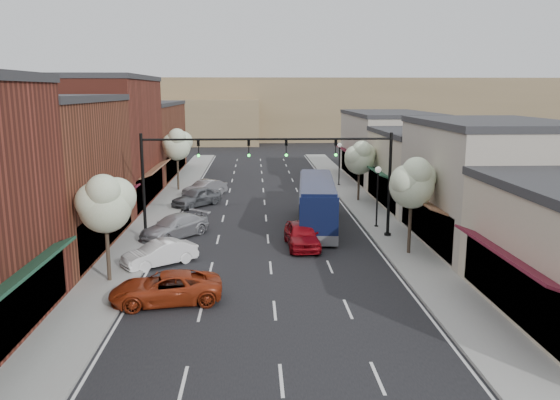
{
  "coord_description": "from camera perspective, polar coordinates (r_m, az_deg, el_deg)",
  "views": [
    {
      "loc": [
        -0.84,
        -26.9,
        9.65
      ],
      "look_at": [
        0.9,
        10.11,
        2.2
      ],
      "focal_mm": 35.0,
      "sensor_mm": 36.0,
      "label": 1
    }
  ],
  "objects": [
    {
      "name": "signal_mast_left",
      "position": [
        35.58,
        -10.4,
        3.06
      ],
      "size": [
        8.22,
        0.46,
        7.0
      ],
      "color": "black",
      "rests_on": "ground"
    },
    {
      "name": "signal_mast_right",
      "position": [
        35.84,
        7.73,
        3.2
      ],
      "size": [
        8.22,
        0.46,
        7.0
      ],
      "color": "black",
      "rests_on": "ground"
    },
    {
      "name": "sidewalk_right",
      "position": [
        47.31,
        8.63,
        -0.44
      ],
      "size": [
        2.8,
        73.0,
        0.15
      ],
      "primitive_type": "cube",
      "color": "gray",
      "rests_on": "ground"
    },
    {
      "name": "parked_car_b",
      "position": [
        31.43,
        -12.46,
        -5.47
      ],
      "size": [
        4.27,
        3.63,
        1.38
      ],
      "primitive_type": "imported",
      "rotation": [
        0.0,
        0.0,
        -0.95
      ],
      "color": "white",
      "rests_on": "ground"
    },
    {
      "name": "bldg_left_midfar",
      "position": [
        48.96,
        -18.66,
        5.8
      ],
      "size": [
        10.14,
        14.1,
        10.9
      ],
      "color": "maroon",
      "rests_on": "ground"
    },
    {
      "name": "bldg_right_midfar",
      "position": [
        47.64,
        15.13,
        3.15
      ],
      "size": [
        9.14,
        12.1,
        6.4
      ],
      "color": "#BFAF98",
      "rests_on": "ground"
    },
    {
      "name": "parked_car_c",
      "position": [
        36.98,
        -10.96,
        -2.76
      ],
      "size": [
        4.91,
        5.4,
        1.51
      ],
      "primitive_type": "imported",
      "rotation": [
        0.0,
        0.0,
        -0.67
      ],
      "color": "#A9AAAF",
      "rests_on": "ground"
    },
    {
      "name": "ground",
      "position": [
        28.59,
        -0.86,
        -8.36
      ],
      "size": [
        160.0,
        160.0,
        0.0
      ],
      "primitive_type": "plane",
      "color": "black",
      "rests_on": "ground"
    },
    {
      "name": "lamp_post_near",
      "position": [
        38.95,
        10.16,
        1.37
      ],
      "size": [
        0.44,
        0.44,
        4.44
      ],
      "color": "black",
      "rests_on": "ground"
    },
    {
      "name": "bldg_left_far",
      "position": [
        64.54,
        -14.73,
        6.12
      ],
      "size": [
        10.14,
        18.1,
        8.4
      ],
      "color": "brown",
      "rests_on": "ground"
    },
    {
      "name": "hill_far",
      "position": [
        116.96,
        -2.31,
        9.58
      ],
      "size": [
        120.0,
        30.0,
        12.0
      ],
      "primitive_type": "cube",
      "color": "#7A6647",
      "rests_on": "ground"
    },
    {
      "name": "tree_left_near",
      "position": [
        28.37,
        -17.79,
        -0.21
      ],
      "size": [
        2.85,
        2.65,
        5.69
      ],
      "color": "#47382B",
      "rests_on": "ground"
    },
    {
      "name": "bldg_right_far",
      "position": [
        60.96,
        11.18,
        5.52
      ],
      "size": [
        9.14,
        16.1,
        7.4
      ],
      "color": "#A69C8E",
      "rests_on": "ground"
    },
    {
      "name": "tree_left_far",
      "position": [
        53.6,
        -10.69,
        5.77
      ],
      "size": [
        2.85,
        2.65,
        6.13
      ],
      "color": "#47382B",
      "rests_on": "ground"
    },
    {
      "name": "hill_near",
      "position": [
        107.79,
        -15.79,
        7.95
      ],
      "size": [
        50.0,
        20.0,
        8.0
      ],
      "primitive_type": "cube",
      "color": "#7A6647",
      "rests_on": "ground"
    },
    {
      "name": "parked_car_e",
      "position": [
        51.09,
        -7.84,
        1.22
      ],
      "size": [
        4.12,
        4.46,
        1.49
      ],
      "primitive_type": "imported",
      "rotation": [
        0.0,
        0.0,
        -0.7
      ],
      "color": "#939397",
      "rests_on": "ground"
    },
    {
      "name": "lamp_post_far",
      "position": [
        55.97,
        6.23,
        4.49
      ],
      "size": [
        0.44,
        0.44,
        4.44
      ],
      "color": "black",
      "rests_on": "ground"
    },
    {
      "name": "bldg_right_midnear",
      "position": [
        36.43,
        20.91,
        1.55
      ],
      "size": [
        9.14,
        12.1,
        7.9
      ],
      "color": "#A69C8E",
      "rests_on": "ground"
    },
    {
      "name": "curb_right",
      "position": [
        47.06,
        6.96,
        -0.45
      ],
      "size": [
        0.25,
        73.0,
        0.17
      ],
      "primitive_type": "cube",
      "color": "gray",
      "rests_on": "ground"
    },
    {
      "name": "sidewalk_left",
      "position": [
        47.01,
        -11.89,
        -0.63
      ],
      "size": [
        2.8,
        73.0,
        0.15
      ],
      "primitive_type": "cube",
      "color": "gray",
      "rests_on": "ground"
    },
    {
      "name": "coach_bus",
      "position": [
        39.0,
        3.87,
        -0.28
      ],
      "size": [
        3.44,
        11.37,
        3.43
      ],
      "rotation": [
        0.0,
        0.0,
        -0.09
      ],
      "color": "#0D1435",
      "rests_on": "ground"
    },
    {
      "name": "curb_left",
      "position": [
        46.81,
        -10.2,
        -0.62
      ],
      "size": [
        0.25,
        73.0,
        0.17
      ],
      "primitive_type": "cube",
      "color": "gray",
      "rests_on": "ground"
    },
    {
      "name": "parked_car_a",
      "position": [
        26.02,
        -11.84,
        -8.98
      ],
      "size": [
        5.42,
        3.12,
        1.42
      ],
      "primitive_type": "imported",
      "rotation": [
        0.0,
        0.0,
        -1.42
      ],
      "color": "maroon",
      "rests_on": "ground"
    },
    {
      "name": "tree_right_near",
      "position": [
        32.6,
        13.72,
        1.87
      ],
      "size": [
        2.85,
        2.65,
        5.95
      ],
      "color": "#47382B",
      "rests_on": "ground"
    },
    {
      "name": "red_hatchback",
      "position": [
        34.15,
        2.28,
        -3.64
      ],
      "size": [
        2.18,
        4.87,
        1.63
      ],
      "primitive_type": "imported",
      "rotation": [
        0.0,
        0.0,
        0.05
      ],
      "color": "maroon",
      "rests_on": "ground"
    },
    {
      "name": "tree_right_far",
      "position": [
        48.07,
        8.37,
        4.49
      ],
      "size": [
        2.85,
        2.65,
        5.43
      ],
      "color": "#47382B",
      "rests_on": "ground"
    },
    {
      "name": "bldg_left_midnear",
      "position": [
        35.87,
        -24.6,
        2.33
      ],
      "size": [
        10.14,
        14.1,
        9.4
      ],
      "color": "brown",
      "rests_on": "ground"
    },
    {
      "name": "parked_car_d",
      "position": [
        46.71,
        -8.7,
        0.32
      ],
      "size": [
        4.43,
        4.84,
        1.6
      ],
      "primitive_type": "imported",
      "rotation": [
        0.0,
        0.0,
        -0.68
      ],
      "color": "#5A5D61",
      "rests_on": "ground"
    }
  ]
}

